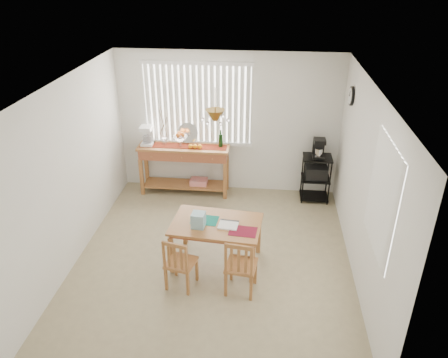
# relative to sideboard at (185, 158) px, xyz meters

# --- Properties ---
(ground) EXTENTS (4.00, 4.50, 0.01)m
(ground) POSITION_rel_sideboard_xyz_m (0.78, -2.00, -0.70)
(ground) COLOR tan
(room_shell) EXTENTS (4.20, 4.70, 2.70)m
(room_shell) POSITION_rel_sideboard_xyz_m (0.78, -1.98, 0.99)
(room_shell) COLOR silver
(room_shell) RESTS_ON ground
(sideboard) EXTENTS (1.66, 0.47, 0.93)m
(sideboard) POSITION_rel_sideboard_xyz_m (0.00, 0.00, 0.00)
(sideboard) COLOR #A76B38
(sideboard) RESTS_ON ground
(sideboard_items) EXTENTS (1.57, 0.39, 0.71)m
(sideboard_items) POSITION_rel_sideboard_xyz_m (-0.28, 0.02, 0.38)
(sideboard_items) COLOR maroon
(sideboard_items) RESTS_ON sideboard
(wire_cart) EXTENTS (0.50, 0.40, 0.85)m
(wire_cart) POSITION_rel_sideboard_xyz_m (2.39, -0.04, -0.19)
(wire_cart) COLOR black
(wire_cart) RESTS_ON ground
(cart_items) EXTENTS (0.20, 0.24, 0.35)m
(cart_items) POSITION_rel_sideboard_xyz_m (2.39, -0.03, 0.31)
(cart_items) COLOR black
(cart_items) RESTS_ON wire_cart
(dining_table) EXTENTS (1.31, 0.91, 0.67)m
(dining_table) POSITION_rel_sideboard_xyz_m (0.83, -2.06, -0.11)
(dining_table) COLOR #A76B38
(dining_table) RESTS_ON ground
(table_items) EXTENTS (0.95, 0.53, 0.21)m
(table_items) POSITION_rel_sideboard_xyz_m (0.70, -2.16, 0.05)
(table_items) COLOR #157767
(table_items) RESTS_ON dining_table
(chair_left) EXTENTS (0.44, 0.44, 0.79)m
(chair_left) POSITION_rel_sideboard_xyz_m (0.42, -2.65, -0.31)
(chair_left) COLOR #A76B38
(chair_left) RESTS_ON ground
(chair_right) EXTENTS (0.44, 0.44, 0.85)m
(chair_right) POSITION_rel_sideboard_xyz_m (1.22, -2.67, -0.28)
(chair_right) COLOR #A76B38
(chair_right) RESTS_ON ground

